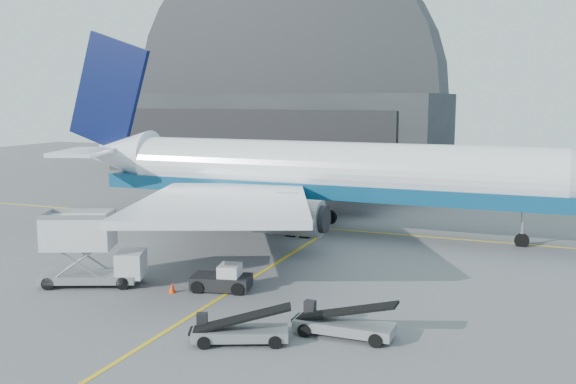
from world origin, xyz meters
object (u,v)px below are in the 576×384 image
at_px(belt_loader_a, 239,331).
at_px(belt_loader_b, 343,324).
at_px(pushback_tug, 223,280).
at_px(airliner, 311,173).
at_px(catering_truck, 88,250).

xyz_separation_m(belt_loader_a, belt_loader_b, (4.32, 2.63, 0.04)).
bearing_deg(pushback_tug, belt_loader_a, -70.17).
bearing_deg(airliner, pushback_tug, -86.80).
relative_size(pushback_tug, belt_loader_a, 0.79).
xyz_separation_m(catering_truck, belt_loader_b, (17.09, -2.48, -1.57)).
height_order(catering_truck, pushback_tug, catering_truck).
bearing_deg(belt_loader_a, belt_loader_b, 8.40).
xyz_separation_m(catering_truck, belt_loader_a, (12.76, -5.11, -1.61)).
bearing_deg(belt_loader_a, pushback_tug, 99.45).
height_order(airliner, pushback_tug, airliner).
xyz_separation_m(pushback_tug, belt_loader_b, (8.91, -4.59, -0.00)).
bearing_deg(airliner, belt_loader_b, -66.81).
distance_m(catering_truck, belt_loader_b, 17.34).
relative_size(airliner, belt_loader_b, 9.93).
bearing_deg(catering_truck, belt_loader_a, -44.41).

